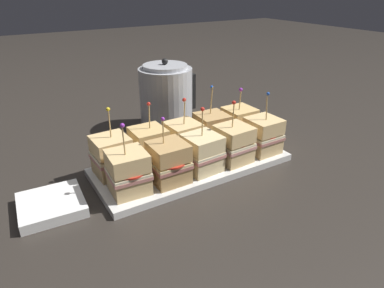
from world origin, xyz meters
name	(u,v)px	position (x,y,z in m)	size (l,w,h in m)	color
ground_plane	(192,167)	(0.00, 0.00, 0.00)	(6.00, 6.00, 0.00)	#2D2823
serving_platter	(192,164)	(0.00, 0.00, 0.01)	(0.52, 0.22, 0.02)	silver
sandwich_front_far_left	(128,172)	(-0.20, -0.05, 0.07)	(0.09, 0.09, 0.17)	#DBB77A
sandwich_front_left	(169,162)	(-0.10, -0.05, 0.07)	(0.09, 0.09, 0.16)	tan
sandwich_front_center	(202,153)	(0.00, -0.05, 0.07)	(0.09, 0.09, 0.17)	beige
sandwich_front_right	(234,144)	(0.10, -0.05, 0.07)	(0.09, 0.09, 0.17)	#DBB77A
sandwich_front_far_right	(263,135)	(0.20, -0.05, 0.07)	(0.09, 0.09, 0.18)	#DBB77A
sandwich_back_far_left	(112,156)	(-0.20, 0.05, 0.07)	(0.09, 0.09, 0.17)	#DBB77A
sandwich_back_left	(149,146)	(-0.10, 0.05, 0.07)	(0.09, 0.09, 0.17)	tan
sandwich_back_center	(183,139)	(0.00, 0.05, 0.07)	(0.09, 0.09, 0.17)	#DBB77A
sandwich_back_right	(212,131)	(0.10, 0.05, 0.07)	(0.09, 0.09, 0.18)	tan
sandwich_back_far_right	(239,124)	(0.20, 0.05, 0.07)	(0.09, 0.09, 0.16)	tan
kettle_steel	(166,97)	(0.08, 0.29, 0.11)	(0.20, 0.17, 0.24)	#B7BABF
napkin_stack	(51,204)	(-0.36, 0.00, 0.01)	(0.14, 0.14, 0.02)	white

